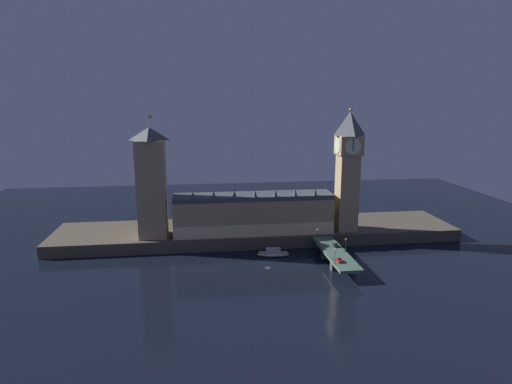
% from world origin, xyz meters
% --- Properties ---
extents(ground_plane, '(400.00, 400.00, 0.00)m').
position_xyz_m(ground_plane, '(0.00, 0.00, 0.00)').
color(ground_plane, black).
extents(embankment, '(220.00, 42.00, 6.37)m').
position_xyz_m(embankment, '(0.00, 39.00, 3.18)').
color(embankment, '#4C4438').
rests_on(embankment, ground_plane).
extents(parliament_hall, '(83.80, 17.77, 24.83)m').
position_xyz_m(parliament_hall, '(-3.29, 29.20, 16.71)').
color(parliament_hall, tan).
rests_on(parliament_hall, embankment).
extents(clock_tower, '(12.80, 12.91, 65.34)m').
position_xyz_m(clock_tower, '(47.01, 26.71, 40.87)').
color(clock_tower, tan).
rests_on(clock_tower, embankment).
extents(victoria_tower, '(14.33, 14.33, 62.31)m').
position_xyz_m(victoria_tower, '(-55.40, 28.52, 34.63)').
color(victoria_tower, tan).
rests_on(victoria_tower, embankment).
extents(bridge, '(10.33, 46.00, 5.95)m').
position_xyz_m(bridge, '(31.57, -5.00, 4.43)').
color(bridge, '#476656').
rests_on(bridge, ground_plane).
extents(car_northbound_trail, '(2.05, 4.15, 1.56)m').
position_xyz_m(car_northbound_trail, '(29.30, -17.64, 6.68)').
color(car_northbound_trail, red).
rests_on(car_northbound_trail, bridge).
extents(car_southbound_trail, '(2.12, 4.19, 1.42)m').
position_xyz_m(car_southbound_trail, '(33.84, 1.94, 6.62)').
color(car_southbound_trail, black).
rests_on(car_southbound_trail, bridge).
extents(pedestrian_near_rail, '(0.38, 0.38, 1.67)m').
position_xyz_m(pedestrian_near_rail, '(27.02, -15.55, 6.83)').
color(pedestrian_near_rail, black).
rests_on(pedestrian_near_rail, bridge).
extents(pedestrian_mid_walk, '(0.38, 0.38, 1.59)m').
position_xyz_m(pedestrian_mid_walk, '(36.12, -5.35, 6.79)').
color(pedestrian_mid_walk, black).
rests_on(pedestrian_mid_walk, bridge).
extents(pedestrian_far_rail, '(0.38, 0.38, 1.60)m').
position_xyz_m(pedestrian_far_rail, '(27.02, 6.84, 6.80)').
color(pedestrian_far_rail, black).
rests_on(pedestrian_far_rail, bridge).
extents(street_lamp_near, '(1.34, 0.60, 6.97)m').
position_xyz_m(street_lamp_near, '(26.62, -19.72, 10.31)').
color(street_lamp_near, '#2D3333').
rests_on(street_lamp_near, bridge).
extents(street_lamp_mid, '(1.34, 0.60, 6.42)m').
position_xyz_m(street_lamp_mid, '(36.52, -5.00, 9.97)').
color(street_lamp_mid, '#2D3333').
rests_on(street_lamp_mid, bridge).
extents(street_lamp_far, '(1.34, 0.60, 6.93)m').
position_xyz_m(street_lamp_far, '(26.62, 9.72, 10.28)').
color(street_lamp_far, '#2D3333').
rests_on(street_lamp_far, bridge).
extents(boat_upstream, '(16.19, 5.68, 4.32)m').
position_xyz_m(boat_upstream, '(4.04, 7.95, 1.58)').
color(boat_upstream, white).
rests_on(boat_upstream, ground_plane).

